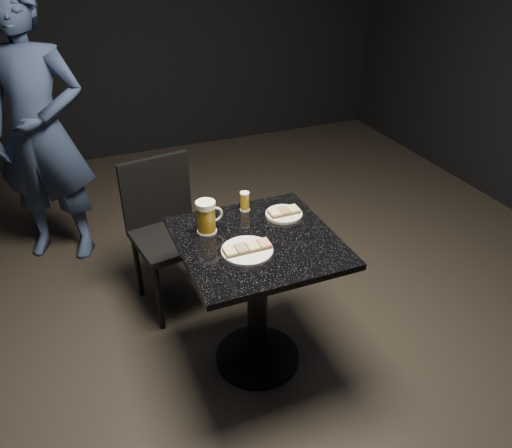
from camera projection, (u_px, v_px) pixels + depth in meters
The scene contains 10 objects.
floor at pixel (257, 358), 2.64m from camera, with size 6.00×6.00×0.00m, color black.
plate_large at pixel (247, 251), 2.16m from camera, with size 0.23×0.23×0.01m, color white.
plate_small at pixel (284, 214), 2.43m from camera, with size 0.18×0.18×0.01m, color white.
patron at pixel (39, 132), 3.07m from camera, with size 0.63×0.42×1.74m, color navy.
table at pixel (258, 282), 2.37m from camera, with size 0.70×0.70×0.75m.
beer_mug at pixel (207, 217), 2.26m from camera, with size 0.13×0.09×0.16m.
beer_tumbler at pixel (245, 201), 2.45m from camera, with size 0.05×0.05×0.10m.
chair at pixel (167, 226), 2.83m from camera, with size 0.46×0.46×0.87m.
canapes_on_plate_large at pixel (247, 248), 2.15m from camera, with size 0.21×0.07×0.02m.
canapes_on_plate_small at pixel (284, 211), 2.42m from camera, with size 0.15×0.07×0.02m.
Camera 1 is at (-0.72, -1.74, 1.98)m, focal length 35.00 mm.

